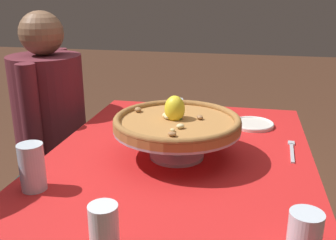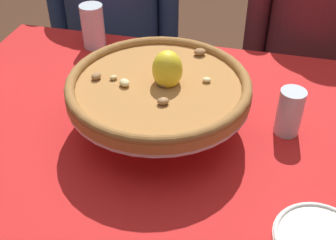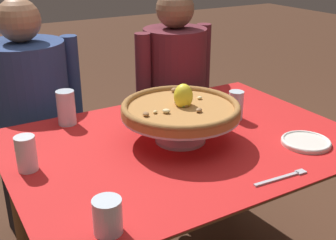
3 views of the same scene
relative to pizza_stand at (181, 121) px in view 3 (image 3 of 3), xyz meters
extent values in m
cylinder|color=brown|center=(-0.54, 0.37, -0.46)|extent=(0.06, 0.06, 0.71)
cylinder|color=brown|center=(0.56, 0.37, -0.46)|extent=(0.06, 0.06, 0.71)
cube|color=brown|center=(0.01, -0.01, -0.10)|extent=(1.22, 0.87, 0.02)
cube|color=red|center=(0.01, -0.01, -0.08)|extent=(1.26, 0.91, 0.00)
cylinder|color=#B7B7C1|center=(0.00, 0.00, -0.07)|extent=(0.19, 0.19, 0.01)
cylinder|color=#B7B7C1|center=(0.00, 0.00, -0.02)|extent=(0.05, 0.05, 0.09)
cylinder|color=#B7B7C1|center=(0.00, 0.00, 0.02)|extent=(0.43, 0.43, 0.01)
cylinder|color=#AD753D|center=(0.00, 0.00, 0.04)|extent=(0.43, 0.43, 0.02)
torus|color=olive|center=(0.00, 0.00, 0.06)|extent=(0.43, 0.43, 0.02)
ellipsoid|color=#996B42|center=(0.02, 0.03, 0.06)|extent=(0.04, 0.03, 0.02)
ellipsoid|color=#996B42|center=(0.01, -0.01, 0.06)|extent=(0.04, 0.04, 0.02)
ellipsoid|color=tan|center=(0.01, 0.00, 0.06)|extent=(0.03, 0.03, 0.01)
ellipsoid|color=beige|center=(0.02, 0.04, 0.06)|extent=(0.03, 0.03, 0.02)
ellipsoid|color=#C63D28|center=(0.01, 0.00, 0.06)|extent=(0.03, 0.04, 0.02)
ellipsoid|color=beige|center=(0.01, 0.03, 0.06)|extent=(0.04, 0.03, 0.02)
ellipsoid|color=#996B42|center=(-0.15, -0.01, 0.06)|extent=(0.03, 0.03, 0.01)
ellipsoid|color=#996B42|center=(0.07, 0.16, 0.06)|extent=(0.04, 0.03, 0.02)
ellipsoid|color=#996B42|center=(0.03, -0.07, 0.06)|extent=(0.03, 0.03, 0.01)
ellipsoid|color=beige|center=(0.11, 0.04, 0.06)|extent=(0.02, 0.02, 0.01)
ellipsoid|color=tan|center=(-0.11, -0.01, 0.06)|extent=(0.02, 0.02, 0.01)
ellipsoid|color=#4C7533|center=(0.01, 0.00, 0.06)|extent=(0.02, 0.02, 0.01)
ellipsoid|color=beige|center=(-0.07, -0.02, 0.06)|extent=(0.03, 0.04, 0.02)
ellipsoid|color=yellow|center=(0.02, 0.01, 0.09)|extent=(0.07, 0.07, 0.09)
cylinder|color=silver|center=(-0.31, 0.36, -0.01)|extent=(0.07, 0.07, 0.14)
cylinder|color=silver|center=(-0.31, 0.36, -0.04)|extent=(0.06, 0.06, 0.08)
cylinder|color=silver|center=(-0.44, -0.37, -0.03)|extent=(0.08, 0.08, 0.09)
cylinder|color=silver|center=(-0.44, -0.37, -0.06)|extent=(0.07, 0.07, 0.04)
cylinder|color=silver|center=(0.31, 0.06, -0.02)|extent=(0.06, 0.06, 0.12)
cylinder|color=silver|center=(0.31, 0.06, -0.06)|extent=(0.05, 0.05, 0.04)
cylinder|color=white|center=(-0.54, 0.06, -0.02)|extent=(0.07, 0.07, 0.12)
cylinder|color=silver|center=(-0.54, 0.06, -0.04)|extent=(0.06, 0.06, 0.07)
cylinder|color=silver|center=(0.38, -0.26, -0.07)|extent=(0.18, 0.18, 0.01)
torus|color=white|center=(0.38, -0.26, -0.07)|extent=(0.17, 0.17, 0.01)
cube|color=#B7B7C1|center=(0.11, -0.39, -0.08)|extent=(0.17, 0.02, 0.01)
cube|color=#B7B7C1|center=(0.20, -0.40, -0.08)|extent=(0.03, 0.03, 0.01)
cube|color=black|center=(-0.38, 0.72, -0.60)|extent=(0.32, 0.36, 0.42)
cylinder|color=navy|center=(-0.38, 0.72, -0.10)|extent=(0.41, 0.41, 0.59)
sphere|color=#9E7051|center=(-0.38, 0.72, 0.29)|extent=(0.19, 0.19, 0.19)
cylinder|color=navy|center=(-0.16, 0.75, -0.05)|extent=(0.08, 0.08, 0.50)
cube|color=#1E3833|center=(0.39, 0.69, -0.60)|extent=(0.32, 0.36, 0.42)
cylinder|color=maroon|center=(0.39, 0.69, -0.10)|extent=(0.38, 0.38, 0.58)
sphere|color=brown|center=(0.39, 0.69, 0.29)|extent=(0.20, 0.20, 0.20)
cylinder|color=maroon|center=(0.19, 0.66, -0.06)|extent=(0.08, 0.08, 0.49)
cylinder|color=maroon|center=(0.60, 0.72, -0.06)|extent=(0.08, 0.08, 0.49)
camera|label=1|loc=(-1.21, -0.22, 0.47)|focal=41.44mm
camera|label=2|loc=(0.22, -0.81, 0.60)|focal=46.30mm
camera|label=3|loc=(-0.76, -1.21, 0.60)|focal=45.52mm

